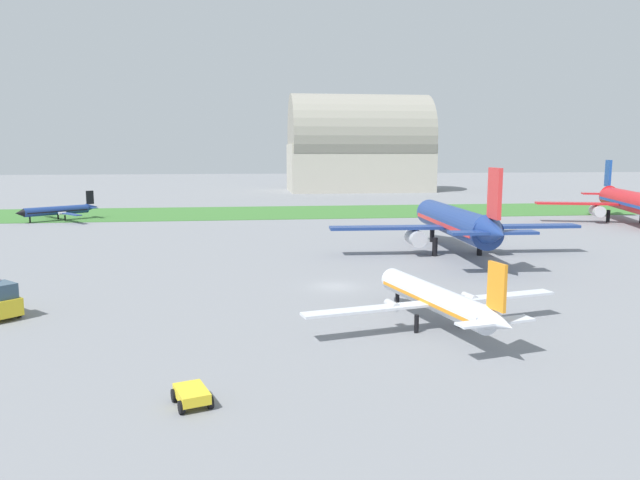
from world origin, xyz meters
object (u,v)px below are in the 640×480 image
(airplane_parked_jet_far, at_px, (628,201))
(baggage_cart_midfield, at_px, (192,395))
(airplane_foreground_turboprop, at_px, (435,298))
(airplane_taxiing_turboprop, at_px, (58,210))
(airplane_midfield_jet, at_px, (456,223))

(airplane_parked_jet_far, distance_m, baggage_cart_midfield, 102.45)
(airplane_parked_jet_far, bearing_deg, airplane_foreground_turboprop, -26.75)
(airplane_taxiing_turboprop, height_order, baggage_cart_midfield, airplane_taxiing_turboprop)
(airplane_foreground_turboprop, bearing_deg, airplane_midfield_jet, -35.15)
(airplane_midfield_jet, bearing_deg, airplane_parked_jet_far, -54.53)
(airplane_foreground_turboprop, bearing_deg, baggage_cart_midfield, 111.81)
(airplane_taxiing_turboprop, bearing_deg, baggage_cart_midfield, 72.02)
(airplane_parked_jet_far, relative_size, airplane_foreground_turboprop, 1.52)
(airplane_midfield_jet, relative_size, baggage_cart_midfield, 11.63)
(airplane_midfield_jet, distance_m, baggage_cart_midfield, 52.67)
(airplane_taxiing_turboprop, relative_size, baggage_cart_midfield, 5.38)
(baggage_cart_midfield, bearing_deg, airplane_foreground_turboprop, 105.91)
(airplane_midfield_jet, relative_size, airplane_taxiing_turboprop, 2.16)
(airplane_midfield_jet, distance_m, airplane_foreground_turboprop, 33.89)
(airplane_parked_jet_far, bearing_deg, baggage_cart_midfield, -29.19)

